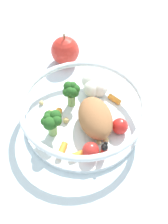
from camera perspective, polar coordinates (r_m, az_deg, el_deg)
name	(u,v)px	position (r m, az deg, el deg)	size (l,w,h in m)	color
ground_plane	(84,118)	(0.54, 0.11, -1.20)	(2.40, 2.40, 0.00)	silver
food_container	(86,110)	(0.51, 0.44, 0.39)	(0.24, 0.24, 0.07)	white
loose_apple	(65,51)	(0.64, -4.09, 13.05)	(0.07, 0.07, 0.08)	red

